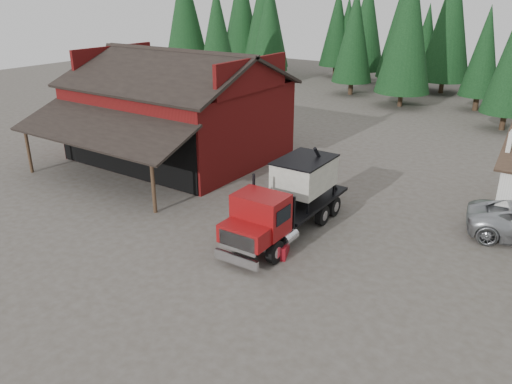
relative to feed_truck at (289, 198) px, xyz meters
The scene contains 7 objects.
ground 4.56m from the feed_truck, 106.77° to the right, with size 120.00×120.00×0.00m, color #4C463C.
red_barn 13.59m from the feed_truck, 154.30° to the left, with size 12.80×13.63×7.18m.
conifer_backdrop 38.03m from the feed_truck, 91.83° to the left, with size 76.00×16.00×16.00m, color black, non-canonical shape.
near_pine_a 33.69m from the feed_truck, 134.08° to the left, with size 4.40×4.40×11.40m.
near_pine_d 30.94m from the feed_truck, 99.87° to the left, with size 5.28×5.28×13.40m.
feed_truck is the anchor object (origin of this frame).
equip_box 2.69m from the feed_truck, 68.42° to the right, with size 0.70×1.10×0.60m, color maroon.
Camera 1 is at (11.94, -14.27, 10.61)m, focal length 35.00 mm.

